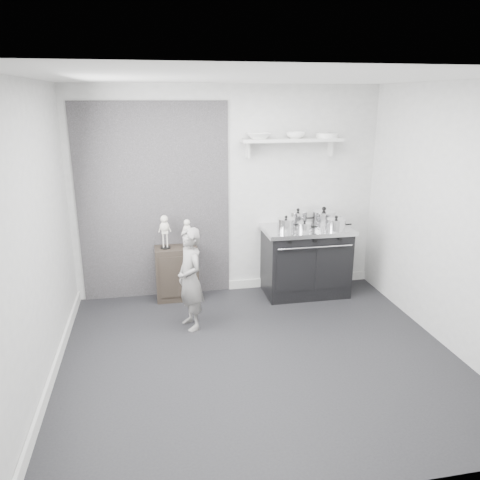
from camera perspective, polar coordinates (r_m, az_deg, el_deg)
name	(u,v)px	position (r m, az deg, el deg)	size (l,w,h in m)	color
ground	(258,356)	(4.93, 2.24, -13.96)	(4.00, 4.00, 0.00)	black
room_shell	(248,196)	(4.45, 0.93, 5.35)	(4.02, 3.62, 2.71)	#B0B0AE
wall_shelf	(292,141)	(6.08, 6.31, 11.93)	(1.30, 0.26, 0.24)	silver
stove	(305,260)	(6.28, 7.97, -2.46)	(1.14, 0.71, 0.92)	black
side_cabinet	(177,273)	(6.13, -7.69, -4.03)	(0.54, 0.32, 0.70)	black
child	(190,279)	(5.28, -6.08, -4.76)	(0.43, 0.28, 1.18)	slate
pot_front_left	(286,224)	(5.95, 5.62, 1.91)	(0.30, 0.22, 0.20)	silver
pot_back_left	(298,218)	(6.23, 7.06, 2.68)	(0.33, 0.25, 0.23)	silver
pot_back_right	(324,217)	(6.30, 10.16, 2.72)	(0.41, 0.32, 0.24)	silver
pot_front_right	(336,224)	(6.05, 11.62, 1.88)	(0.33, 0.24, 0.19)	silver
pot_front_center	(304,227)	(5.94, 7.86, 1.61)	(0.27, 0.18, 0.15)	silver
skeleton_full	(165,229)	(5.94, -9.17, 1.30)	(0.14, 0.09, 0.50)	beige
skeleton_torso	(187,231)	(5.97, -6.47, 1.08)	(0.12, 0.07, 0.42)	beige
bowl_large	(258,136)	(5.96, 2.26, 12.58)	(0.31, 0.31, 0.08)	white
bowl_small	(296,135)	(6.08, 6.80, 12.58)	(0.25, 0.25, 0.08)	white
plate_stack	(327,135)	(6.22, 10.55, 12.43)	(0.28, 0.28, 0.06)	white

